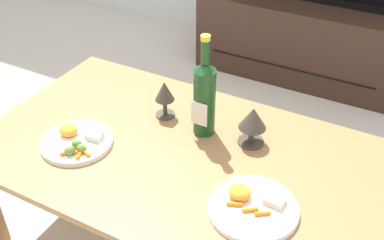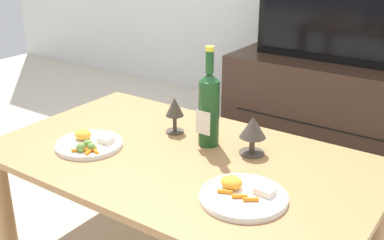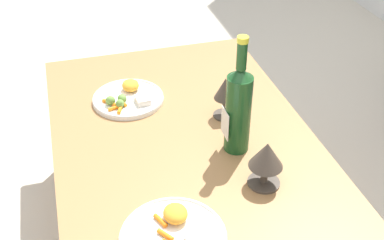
{
  "view_description": "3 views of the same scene",
  "coord_description": "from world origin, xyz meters",
  "px_view_note": "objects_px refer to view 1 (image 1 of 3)",
  "views": [
    {
      "loc": [
        0.6,
        -1.01,
        1.4
      ],
      "look_at": [
        0.01,
        0.08,
        0.51
      ],
      "focal_mm": 43.27,
      "sensor_mm": 36.0,
      "label": 1
    },
    {
      "loc": [
        0.87,
        -1.19,
        1.16
      ],
      "look_at": [
        -0.01,
        0.08,
        0.54
      ],
      "focal_mm": 44.38,
      "sensor_mm": 36.0,
      "label": 2
    },
    {
      "loc": [
        1.1,
        -0.3,
        1.35
      ],
      "look_at": [
        -0.03,
        0.02,
        0.52
      ],
      "focal_mm": 46.34,
      "sensor_mm": 36.0,
      "label": 3
    }
  ],
  "objects_px": {
    "tv_stand": "(303,38)",
    "goblet_right": "(253,120)",
    "wine_bottle": "(204,96)",
    "dining_table": "(179,166)",
    "dinner_plate_left": "(76,141)",
    "dinner_plate_right": "(253,206)",
    "goblet_left": "(165,93)"
  },
  "relations": [
    {
      "from": "tv_stand",
      "to": "goblet_right",
      "type": "relative_size",
      "value": 8.55
    },
    {
      "from": "wine_bottle",
      "to": "goblet_right",
      "type": "xyz_separation_m",
      "value": [
        0.17,
        0.02,
        -0.05
      ]
    },
    {
      "from": "wine_bottle",
      "to": "dinner_plate_left",
      "type": "distance_m",
      "value": 0.45
    },
    {
      "from": "goblet_left",
      "to": "dinner_plate_right",
      "type": "bearing_deg",
      "value": -31.7
    },
    {
      "from": "goblet_right",
      "to": "dinner_plate_right",
      "type": "height_order",
      "value": "goblet_right"
    },
    {
      "from": "dining_table",
      "to": "dinner_plate_left",
      "type": "relative_size",
      "value": 5.55
    },
    {
      "from": "dining_table",
      "to": "dinner_plate_right",
      "type": "distance_m",
      "value": 0.34
    },
    {
      "from": "wine_bottle",
      "to": "goblet_left",
      "type": "bearing_deg",
      "value": 173.27
    },
    {
      "from": "dining_table",
      "to": "goblet_left",
      "type": "bearing_deg",
      "value": 132.57
    },
    {
      "from": "tv_stand",
      "to": "wine_bottle",
      "type": "relative_size",
      "value": 3.25
    },
    {
      "from": "tv_stand",
      "to": "dinner_plate_right",
      "type": "xyz_separation_m",
      "value": [
        0.32,
        -1.59,
        0.22
      ]
    },
    {
      "from": "wine_bottle",
      "to": "dinner_plate_right",
      "type": "height_order",
      "value": "wine_bottle"
    },
    {
      "from": "tv_stand",
      "to": "dinner_plate_right",
      "type": "relative_size",
      "value": 4.55
    },
    {
      "from": "tv_stand",
      "to": "goblet_left",
      "type": "xyz_separation_m",
      "value": [
        -0.14,
        -1.31,
        0.3
      ]
    },
    {
      "from": "wine_bottle",
      "to": "dinner_plate_right",
      "type": "xyz_separation_m",
      "value": [
        0.29,
        -0.26,
        -0.13
      ]
    },
    {
      "from": "tv_stand",
      "to": "goblet_right",
      "type": "distance_m",
      "value": 1.35
    },
    {
      "from": "wine_bottle",
      "to": "tv_stand",
      "type": "bearing_deg",
      "value": 91.2
    },
    {
      "from": "goblet_left",
      "to": "dinner_plate_left",
      "type": "relative_size",
      "value": 0.59
    },
    {
      "from": "dining_table",
      "to": "wine_bottle",
      "type": "height_order",
      "value": "wine_bottle"
    },
    {
      "from": "dinner_plate_left",
      "to": "dinner_plate_right",
      "type": "height_order",
      "value": "dinner_plate_right"
    },
    {
      "from": "wine_bottle",
      "to": "dinner_plate_left",
      "type": "height_order",
      "value": "wine_bottle"
    },
    {
      "from": "goblet_left",
      "to": "dinner_plate_right",
      "type": "height_order",
      "value": "goblet_left"
    },
    {
      "from": "tv_stand",
      "to": "goblet_right",
      "type": "height_order",
      "value": "goblet_right"
    },
    {
      "from": "wine_bottle",
      "to": "dining_table",
      "type": "bearing_deg",
      "value": -100.21
    },
    {
      "from": "tv_stand",
      "to": "goblet_right",
      "type": "bearing_deg",
      "value": -81.52
    },
    {
      "from": "tv_stand",
      "to": "wine_bottle",
      "type": "height_order",
      "value": "wine_bottle"
    },
    {
      "from": "tv_stand",
      "to": "wine_bottle",
      "type": "bearing_deg",
      "value": -88.8
    },
    {
      "from": "wine_bottle",
      "to": "dinner_plate_right",
      "type": "relative_size",
      "value": 1.4
    },
    {
      "from": "goblet_right",
      "to": "dinner_plate_left",
      "type": "distance_m",
      "value": 0.59
    },
    {
      "from": "tv_stand",
      "to": "dinner_plate_left",
      "type": "xyz_separation_m",
      "value": [
        -0.31,
        -1.59,
        0.22
      ]
    },
    {
      "from": "goblet_right",
      "to": "dinner_plate_left",
      "type": "xyz_separation_m",
      "value": [
        -0.51,
        -0.28,
        -0.08
      ]
    },
    {
      "from": "dining_table",
      "to": "wine_bottle",
      "type": "bearing_deg",
      "value": 79.79
    }
  ]
}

